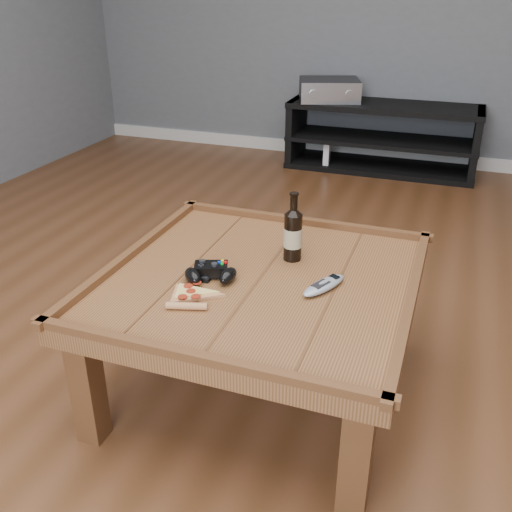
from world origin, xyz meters
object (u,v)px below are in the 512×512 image
(remote_control, at_px, (324,285))
(beer_bottle, at_px, (293,233))
(media_console, at_px, (382,138))
(coffee_table, at_px, (260,293))
(smartphone, at_px, (206,272))
(av_receiver, at_px, (329,90))
(game_console, at_px, (327,156))
(game_controller, at_px, (211,273))
(pizza_slice, at_px, (190,295))

(remote_control, bearing_deg, beer_bottle, 157.69)
(remote_control, bearing_deg, media_console, 120.04)
(coffee_table, xyz_separation_m, remote_control, (0.22, -0.01, 0.07))
(smartphone, distance_m, av_receiver, 2.80)
(game_console, bearing_deg, av_receiver, 100.35)
(coffee_table, distance_m, game_controller, 0.18)
(coffee_table, xyz_separation_m, game_console, (-0.39, 2.64, -0.29))
(media_console, bearing_deg, av_receiver, -179.27)
(game_controller, xyz_separation_m, remote_control, (0.36, 0.06, -0.01))
(game_console, bearing_deg, coffee_table, -88.86)
(pizza_slice, height_order, game_console, pizza_slice)
(beer_bottle, relative_size, av_receiver, 0.47)
(coffee_table, xyz_separation_m, smartphone, (-0.18, -0.04, 0.07))
(media_console, bearing_deg, pizza_slice, -93.11)
(media_console, distance_m, game_console, 0.43)
(coffee_table, bearing_deg, game_controller, -155.47)
(pizza_slice, distance_m, game_console, 2.87)
(game_controller, bearing_deg, smartphone, 116.43)
(game_controller, relative_size, game_console, 0.86)
(beer_bottle, bearing_deg, smartphone, -139.07)
(media_console, height_order, av_receiver, av_receiver)
(media_console, relative_size, pizza_slice, 5.59)
(coffee_table, relative_size, beer_bottle, 4.19)
(media_console, height_order, beer_bottle, beer_bottle)
(game_controller, bearing_deg, game_console, 74.88)
(media_console, relative_size, av_receiver, 2.66)
(coffee_table, height_order, smartphone, coffee_table)
(game_console, bearing_deg, pizza_slice, -92.62)
(pizza_slice, relative_size, game_console, 1.19)
(media_console, xyz_separation_m, remote_control, (0.22, -2.76, 0.22))
(smartphone, relative_size, av_receiver, 0.23)
(beer_bottle, distance_m, game_controller, 0.32)
(coffee_table, height_order, media_console, media_console)
(game_controller, xyz_separation_m, game_console, (-0.24, 2.71, -0.38))
(media_console, distance_m, game_controller, 2.83)
(coffee_table, xyz_separation_m, av_receiver, (-0.42, 2.74, 0.18))
(beer_bottle, xyz_separation_m, game_controller, (-0.21, -0.24, -0.07))
(game_controller, bearing_deg, remote_control, -10.48)
(coffee_table, distance_m, beer_bottle, 0.24)
(game_controller, distance_m, pizza_slice, 0.13)
(game_controller, xyz_separation_m, pizza_slice, (-0.01, -0.13, -0.02))
(media_console, distance_m, smartphone, 2.80)
(game_controller, bearing_deg, pizza_slice, -115.28)
(remote_control, xyz_separation_m, av_receiver, (-0.64, 2.75, 0.11))
(media_console, height_order, pizza_slice, media_console)
(remote_control, relative_size, av_receiver, 0.37)
(av_receiver, bearing_deg, remote_control, -95.33)
(beer_bottle, height_order, av_receiver, beer_bottle)
(pizza_slice, bearing_deg, remote_control, 10.23)
(beer_bottle, xyz_separation_m, game_console, (-0.45, 2.48, -0.45))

